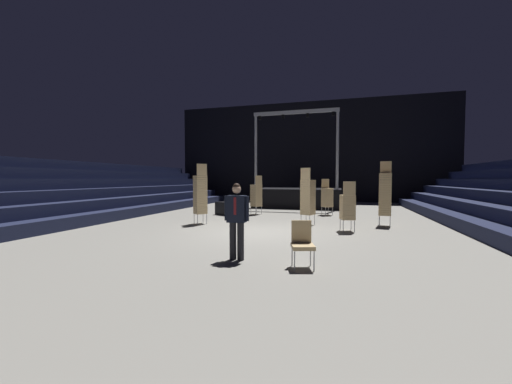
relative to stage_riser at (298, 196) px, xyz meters
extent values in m
cube|color=gray|center=(0.00, -9.65, -0.72)|extent=(22.00, 30.00, 0.10)
cube|color=black|center=(0.00, 5.35, 3.33)|extent=(22.00, 0.30, 8.00)
cube|color=#191E38|center=(-6.88, -8.65, -0.44)|extent=(0.75, 24.00, 0.45)
cube|color=#191E38|center=(-7.62, -8.65, 0.01)|extent=(0.75, 24.00, 0.45)
cube|color=#191E38|center=(-8.38, -8.65, 0.46)|extent=(0.75, 24.00, 0.45)
cube|color=#191E38|center=(-9.12, -8.65, 0.91)|extent=(0.75, 24.00, 0.45)
cube|color=#191E38|center=(-9.88, -8.65, 1.36)|extent=(0.75, 24.00, 0.45)
cube|color=#191E38|center=(-10.62, -8.65, 1.81)|extent=(0.75, 24.00, 0.45)
cube|color=#191E38|center=(6.88, -8.65, -0.44)|extent=(0.75, 24.00, 0.45)
cube|color=black|center=(0.00, 0.03, -0.08)|extent=(5.34, 3.59, 1.18)
cylinder|color=#9EA0A8|center=(-2.42, -1.51, 2.78)|extent=(0.16, 0.16, 4.55)
cylinder|color=#9EA0A8|center=(2.42, -1.51, 2.78)|extent=(0.16, 0.16, 4.55)
cube|color=#9EA0A8|center=(0.00, -1.51, 5.06)|extent=(5.04, 0.20, 0.20)
cylinder|color=black|center=(-2.17, -1.51, 4.84)|extent=(0.18, 0.18, 0.22)
cylinder|color=black|center=(-0.72, -1.51, 4.84)|extent=(0.18, 0.18, 0.22)
cylinder|color=black|center=(0.72, -1.51, 4.84)|extent=(0.18, 0.18, 0.22)
cylinder|color=black|center=(2.17, -1.51, 4.84)|extent=(0.18, 0.18, 0.22)
cylinder|color=black|center=(0.53, -13.14, -0.25)|extent=(0.15, 0.15, 0.84)
cylinder|color=black|center=(0.35, -13.14, -0.25)|extent=(0.15, 0.15, 0.84)
cube|color=silver|center=(0.44, -13.20, 0.47)|extent=(0.18, 0.10, 0.59)
cube|color=black|center=(0.44, -13.14, 0.47)|extent=(0.40, 0.24, 0.59)
cube|color=maroon|center=(0.44, -13.26, 0.54)|extent=(0.06, 0.01, 0.38)
cylinder|color=black|center=(0.67, -13.14, 0.48)|extent=(0.10, 0.10, 0.55)
cylinder|color=black|center=(0.20, -13.15, 0.48)|extent=(0.10, 0.10, 0.55)
sphere|color=#DBAD89|center=(0.44, -13.14, 0.90)|extent=(0.20, 0.20, 0.20)
sphere|color=black|center=(0.44, -13.14, 0.95)|extent=(0.16, 0.16, 0.16)
cylinder|color=#B2B5BA|center=(4.43, -7.24, -0.47)|extent=(0.02, 0.02, 0.40)
cylinder|color=#B2B5BA|center=(4.06, -7.18, -0.47)|extent=(0.02, 0.02, 0.40)
cylinder|color=#B2B5BA|center=(4.49, -6.86, -0.47)|extent=(0.02, 0.02, 0.40)
cylinder|color=#B2B5BA|center=(4.11, -6.81, -0.47)|extent=(0.02, 0.02, 0.40)
cube|color=tan|center=(4.27, -7.02, -0.23)|extent=(0.50, 0.50, 0.08)
cube|color=tan|center=(4.27, -7.02, -0.14)|extent=(0.50, 0.50, 0.08)
cube|color=tan|center=(4.27, -7.02, -0.06)|extent=(0.50, 0.50, 0.08)
cube|color=tan|center=(4.27, -7.02, 0.03)|extent=(0.50, 0.50, 0.08)
cube|color=tan|center=(4.27, -7.02, 0.11)|extent=(0.50, 0.50, 0.08)
cube|color=tan|center=(4.27, -7.02, 0.20)|extent=(0.50, 0.50, 0.08)
cube|color=tan|center=(4.27, -7.02, 0.28)|extent=(0.50, 0.50, 0.08)
cube|color=tan|center=(4.27, -7.02, 0.37)|extent=(0.50, 0.50, 0.08)
cube|color=tan|center=(4.27, -7.02, 0.45)|extent=(0.50, 0.50, 0.08)
cube|color=tan|center=(4.27, -7.02, 0.54)|extent=(0.50, 0.50, 0.08)
cube|color=tan|center=(4.27, -7.02, 0.62)|extent=(0.50, 0.50, 0.08)
cube|color=tan|center=(4.27, -7.02, 0.71)|extent=(0.50, 0.50, 0.08)
cube|color=tan|center=(4.27, -7.02, 0.79)|extent=(0.50, 0.50, 0.08)
cube|color=tan|center=(4.27, -7.02, 0.88)|extent=(0.50, 0.50, 0.08)
cube|color=tan|center=(4.27, -7.02, 0.96)|extent=(0.50, 0.50, 0.08)
cube|color=tan|center=(4.27, -7.02, 1.05)|extent=(0.50, 0.50, 0.08)
cube|color=tan|center=(4.27, -7.02, 1.13)|extent=(0.50, 0.50, 0.08)
cube|color=tan|center=(4.27, -7.02, 1.22)|extent=(0.50, 0.50, 0.08)
cube|color=tan|center=(4.27, -7.02, 1.30)|extent=(0.50, 0.50, 0.08)
cube|color=tan|center=(4.30, -6.83, 1.58)|extent=(0.41, 0.11, 0.46)
cylinder|color=#B2B5BA|center=(1.32, -7.33, -0.47)|extent=(0.02, 0.02, 0.40)
cylinder|color=#B2B5BA|center=(1.66, -7.48, -0.47)|extent=(0.02, 0.02, 0.40)
cylinder|color=#B2B5BA|center=(1.16, -7.67, -0.47)|extent=(0.02, 0.02, 0.40)
cylinder|color=#B2B5BA|center=(1.51, -7.83, -0.47)|extent=(0.02, 0.02, 0.40)
cube|color=tan|center=(1.41, -7.58, -0.23)|extent=(0.58, 0.58, 0.08)
cube|color=tan|center=(1.41, -7.58, -0.14)|extent=(0.58, 0.58, 0.08)
cube|color=tan|center=(1.41, -7.58, -0.06)|extent=(0.58, 0.58, 0.08)
cube|color=tan|center=(1.41, -7.58, 0.03)|extent=(0.58, 0.58, 0.08)
cube|color=tan|center=(1.41, -7.58, 0.11)|extent=(0.58, 0.58, 0.08)
cube|color=tan|center=(1.41, -7.58, 0.20)|extent=(0.58, 0.58, 0.08)
cube|color=tan|center=(1.41, -7.58, 0.28)|extent=(0.58, 0.58, 0.08)
cube|color=tan|center=(1.41, -7.58, 0.37)|extent=(0.58, 0.58, 0.08)
cube|color=tan|center=(1.41, -7.58, 0.45)|extent=(0.58, 0.58, 0.08)
cube|color=tan|center=(1.41, -7.58, 0.54)|extent=(0.58, 0.58, 0.08)
cube|color=tan|center=(1.41, -7.58, 0.62)|extent=(0.58, 0.58, 0.08)
cube|color=tan|center=(1.41, -7.58, 0.71)|extent=(0.58, 0.58, 0.08)
cube|color=tan|center=(1.41, -7.58, 0.79)|extent=(0.58, 0.58, 0.08)
cube|color=tan|center=(1.41, -7.58, 0.88)|extent=(0.58, 0.58, 0.08)
cube|color=tan|center=(1.41, -7.58, 0.96)|extent=(0.58, 0.58, 0.08)
cube|color=tan|center=(1.41, -7.58, 1.05)|extent=(0.58, 0.58, 0.08)
cube|color=tan|center=(1.33, -7.75, 1.32)|extent=(0.39, 0.21, 0.46)
cylinder|color=#B2B5BA|center=(-3.04, -8.45, -0.47)|extent=(0.02, 0.02, 0.40)
cylinder|color=#B2B5BA|center=(-2.78, -8.17, -0.47)|extent=(0.02, 0.02, 0.40)
cylinder|color=#B2B5BA|center=(-2.75, -8.71, -0.47)|extent=(0.02, 0.02, 0.40)
cylinder|color=#B2B5BA|center=(-2.50, -8.43, -0.47)|extent=(0.02, 0.02, 0.40)
cube|color=tan|center=(-2.77, -8.44, -0.23)|extent=(0.62, 0.62, 0.08)
cube|color=tan|center=(-2.77, -8.44, -0.14)|extent=(0.62, 0.62, 0.08)
cube|color=tan|center=(-2.77, -8.44, -0.06)|extent=(0.62, 0.62, 0.08)
cube|color=tan|center=(-2.77, -8.44, 0.03)|extent=(0.62, 0.62, 0.08)
cube|color=tan|center=(-2.77, -8.44, 0.11)|extent=(0.62, 0.62, 0.08)
cube|color=tan|center=(-2.77, -8.44, 0.20)|extent=(0.62, 0.62, 0.08)
cube|color=tan|center=(-2.77, -8.44, 0.28)|extent=(0.62, 0.62, 0.08)
cube|color=tan|center=(-2.77, -8.44, 0.37)|extent=(0.62, 0.62, 0.08)
cube|color=tan|center=(-2.77, -8.44, 0.45)|extent=(0.62, 0.62, 0.08)
cube|color=tan|center=(-2.77, -8.44, 0.54)|extent=(0.62, 0.62, 0.08)
cube|color=tan|center=(-2.77, -8.44, 0.62)|extent=(0.62, 0.62, 0.08)
cube|color=tan|center=(-2.77, -8.44, 0.71)|extent=(0.62, 0.62, 0.08)
cube|color=tan|center=(-2.77, -8.44, 0.79)|extent=(0.62, 0.62, 0.08)
cube|color=tan|center=(-2.77, -8.44, 0.88)|extent=(0.62, 0.62, 0.08)
cube|color=tan|center=(-2.77, -8.44, 0.96)|extent=(0.62, 0.62, 0.08)
cube|color=tan|center=(-2.77, -8.44, 1.05)|extent=(0.62, 0.62, 0.08)
cube|color=tan|center=(-2.77, -8.44, 1.13)|extent=(0.62, 0.62, 0.08)
cube|color=tan|center=(-2.77, -8.44, 1.22)|extent=(0.62, 0.62, 0.08)
cube|color=tan|center=(-2.62, -8.57, 1.49)|extent=(0.31, 0.33, 0.46)
cylinder|color=#B2B5BA|center=(-1.75, -4.77, -0.47)|extent=(0.02, 0.02, 0.40)
cylinder|color=#B2B5BA|center=(-1.54, -4.46, -0.47)|extent=(0.02, 0.02, 0.40)
cylinder|color=#B2B5BA|center=(-1.44, -4.98, -0.47)|extent=(0.02, 0.02, 0.40)
cylinder|color=#B2B5BA|center=(-1.23, -4.67, -0.47)|extent=(0.02, 0.02, 0.40)
cube|color=tan|center=(-1.49, -4.72, -0.23)|extent=(0.61, 0.61, 0.08)
cube|color=tan|center=(-1.49, -4.72, -0.14)|extent=(0.61, 0.61, 0.08)
cube|color=tan|center=(-1.49, -4.72, -0.06)|extent=(0.61, 0.61, 0.08)
cube|color=tan|center=(-1.49, -4.72, 0.03)|extent=(0.61, 0.61, 0.08)
cube|color=tan|center=(-1.49, -4.72, 0.11)|extent=(0.61, 0.61, 0.08)
cube|color=tan|center=(-1.49, -4.72, 0.20)|extent=(0.61, 0.61, 0.08)
cube|color=tan|center=(-1.49, -4.72, 0.28)|extent=(0.61, 0.61, 0.08)
cube|color=tan|center=(-1.49, -4.72, 0.37)|extent=(0.61, 0.61, 0.08)
cube|color=tan|center=(-1.49, -4.72, 0.45)|extent=(0.61, 0.61, 0.08)
cube|color=tan|center=(-1.49, -4.72, 0.54)|extent=(0.61, 0.61, 0.08)
cube|color=tan|center=(-1.49, -4.72, 0.62)|extent=(0.61, 0.61, 0.08)
cube|color=tan|center=(-1.49, -4.72, 0.71)|extent=(0.61, 0.61, 0.08)
cube|color=tan|center=(-1.49, -4.72, 0.79)|extent=(0.61, 0.61, 0.08)
cube|color=tan|center=(-1.33, -4.83, 1.07)|extent=(0.27, 0.36, 0.46)
cylinder|color=#B2B5BA|center=(2.25, -4.13, -0.47)|extent=(0.02, 0.02, 0.40)
cylinder|color=#B2B5BA|center=(1.93, -4.33, -0.47)|extent=(0.02, 0.02, 0.40)
cylinder|color=#B2B5BA|center=(2.05, -3.81, -0.47)|extent=(0.02, 0.02, 0.40)
cylinder|color=#B2B5BA|center=(1.73, -4.01, -0.47)|extent=(0.02, 0.02, 0.40)
cube|color=tan|center=(1.99, -4.07, -0.23)|extent=(0.61, 0.61, 0.08)
cube|color=tan|center=(1.99, -4.07, -0.14)|extent=(0.61, 0.61, 0.08)
cube|color=tan|center=(1.99, -4.07, -0.06)|extent=(0.61, 0.61, 0.08)
cube|color=tan|center=(1.99, -4.07, 0.03)|extent=(0.61, 0.61, 0.08)
cube|color=tan|center=(1.99, -4.07, 0.11)|extent=(0.61, 0.61, 0.08)
cube|color=tan|center=(1.99, -4.07, 0.20)|extent=(0.61, 0.61, 0.08)
cube|color=tan|center=(1.99, -4.07, 0.28)|extent=(0.61, 0.61, 0.08)
cube|color=tan|center=(1.99, -4.07, 0.37)|extent=(0.61, 0.61, 0.08)
cube|color=tan|center=(1.99, -4.07, 0.45)|extent=(0.61, 0.61, 0.08)
cube|color=tan|center=(1.99, -4.07, 0.54)|extent=(0.61, 0.61, 0.08)
cube|color=tan|center=(1.99, -4.07, 0.62)|extent=(0.61, 0.61, 0.08)
cube|color=tan|center=(1.89, -3.91, 0.90)|extent=(0.37, 0.26, 0.46)
cylinder|color=#B2B5BA|center=(2.64, -8.51, -0.47)|extent=(0.02, 0.02, 0.40)
cylinder|color=#B2B5BA|center=(3.00, -8.41, -0.47)|extent=(0.02, 0.02, 0.40)
cylinder|color=#B2B5BA|center=(2.73, -8.88, -0.47)|extent=(0.02, 0.02, 0.40)
cylinder|color=#B2B5BA|center=(3.10, -8.78, -0.47)|extent=(0.02, 0.02, 0.40)
cube|color=tan|center=(2.87, -8.64, -0.23)|extent=(0.54, 0.54, 0.08)
cube|color=tan|center=(2.87, -8.64, -0.14)|extent=(0.54, 0.54, 0.08)
cube|color=tan|center=(2.87, -8.64, -0.06)|extent=(0.54, 0.54, 0.08)
cube|color=tan|center=(2.87, -8.64, 0.03)|extent=(0.54, 0.54, 0.08)
cube|color=tan|center=(2.87, -8.64, 0.11)|extent=(0.54, 0.54, 0.08)
cube|color=tan|center=(2.87, -8.64, 0.20)|extent=(0.54, 0.54, 0.08)
cube|color=tan|center=(2.87, -8.64, 0.28)|extent=(0.54, 0.54, 0.08)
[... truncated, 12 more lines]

